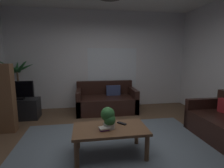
% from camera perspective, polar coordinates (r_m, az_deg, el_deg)
% --- Properties ---
extents(floor, '(5.26, 4.89, 0.02)m').
position_cam_1_polar(floor, '(3.24, 0.89, -19.72)').
color(floor, brown).
rests_on(floor, ground).
extents(rug, '(3.42, 2.69, 0.01)m').
position_cam_1_polar(rug, '(3.07, 1.59, -21.28)').
color(rug, slate).
rests_on(rug, ground).
extents(wall_back, '(5.38, 0.06, 2.84)m').
position_cam_1_polar(wall_back, '(5.29, -3.78, 7.78)').
color(wall_back, silver).
rests_on(wall_back, ground).
extents(window_pane, '(1.48, 0.01, 1.18)m').
position_cam_1_polar(window_pane, '(5.32, 0.15, 5.15)').
color(window_pane, white).
extents(couch_under_window, '(1.63, 0.88, 0.82)m').
position_cam_1_polar(couch_under_window, '(4.94, -1.86, -5.81)').
color(couch_under_window, black).
rests_on(couch_under_window, ground).
extents(coffee_table, '(1.15, 0.64, 0.45)m').
position_cam_1_polar(coffee_table, '(2.85, -0.59, -15.26)').
color(coffee_table, brown).
rests_on(coffee_table, ground).
extents(book_on_table_0, '(0.15, 0.12, 0.03)m').
position_cam_1_polar(book_on_table_0, '(2.74, -2.57, -14.49)').
color(book_on_table_0, '#72387F').
rests_on(book_on_table_0, coffee_table).
extents(book_on_table_1, '(0.18, 0.15, 0.02)m').
position_cam_1_polar(book_on_table_1, '(2.72, -2.44, -14.04)').
color(book_on_table_1, beige).
rests_on(book_on_table_1, coffee_table).
extents(remote_on_table_0, '(0.14, 0.15, 0.02)m').
position_cam_1_polar(remote_on_table_0, '(2.96, 3.18, -12.66)').
color(remote_on_table_0, black).
rests_on(remote_on_table_0, coffee_table).
extents(potted_plant_on_table, '(0.23, 0.24, 0.33)m').
position_cam_1_polar(potted_plant_on_table, '(2.74, -1.14, -10.84)').
color(potted_plant_on_table, beige).
rests_on(potted_plant_on_table, coffee_table).
extents(tv_stand, '(0.90, 0.44, 0.50)m').
position_cam_1_polar(tv_stand, '(4.94, -27.70, -7.20)').
color(tv_stand, black).
rests_on(tv_stand, ground).
extents(tv, '(0.71, 0.16, 0.45)m').
position_cam_1_polar(tv, '(4.81, -28.22, -1.78)').
color(tv, black).
rests_on(tv, tv_stand).
extents(potted_palm_corner, '(0.91, 0.79, 1.51)m').
position_cam_1_polar(potted_palm_corner, '(5.31, -28.13, -0.70)').
color(potted_palm_corner, beige).
rests_on(potted_palm_corner, ground).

